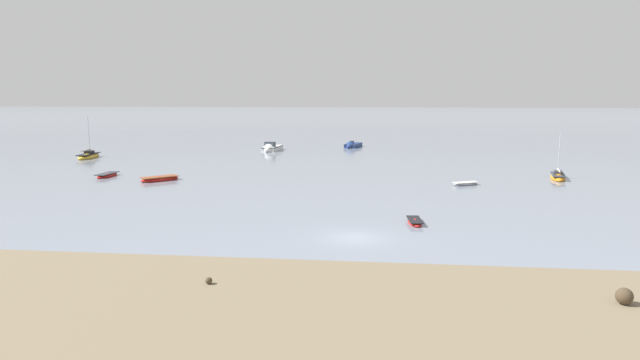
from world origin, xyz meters
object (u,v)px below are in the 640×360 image
rowboat_moored_2 (415,222)px  sailboat_moored_0 (558,177)px  motorboat_moored_0 (271,149)px  motorboat_moored_1 (352,146)px  rowboat_moored_3 (465,184)px  rowboat_moored_4 (107,175)px  sailboat_moored_1 (89,156)px  rowboat_moored_1 (160,179)px

rowboat_moored_2 → sailboat_moored_0: (18.81, 25.32, 0.13)m
motorboat_moored_0 → motorboat_moored_1: (14.38, 8.23, -0.10)m
motorboat_moored_1 → rowboat_moored_3: bearing=34.8°
motorboat_moored_0 → motorboat_moored_1: 16.57m
rowboat_moored_2 → rowboat_moored_4: (-36.93, 20.99, 0.04)m
motorboat_moored_1 → sailboat_moored_1: bearing=-46.8°
motorboat_moored_0 → rowboat_moored_4: 35.69m
rowboat_moored_1 → motorboat_moored_1: (20.68, 43.41, 0.09)m
rowboat_moored_1 → sailboat_moored_0: size_ratio=0.74×
rowboat_moored_3 → sailboat_moored_1: bearing=134.4°
rowboat_moored_1 → motorboat_moored_0: 35.74m
sailboat_moored_0 → rowboat_moored_3: bearing=129.4°
sailboat_moored_0 → motorboat_moored_1: bearing=49.4°
rowboat_moored_2 → rowboat_moored_3: (6.87, 19.36, 0.00)m
rowboat_moored_3 → sailboat_moored_1: (-56.80, 20.44, 0.17)m
sailboat_moored_0 → sailboat_moored_1: (-68.74, 14.47, 0.05)m
rowboat_moored_3 → sailboat_moored_1: size_ratio=0.47×
rowboat_moored_1 → sailboat_moored_1: (-20.91, 21.25, 0.11)m
motorboat_moored_0 → rowboat_moored_3: size_ratio=2.10×
rowboat_moored_4 → motorboat_moored_0: bearing=-19.3°
rowboat_moored_4 → sailboat_moored_1: 22.87m
sailboat_moored_0 → motorboat_moored_1: sailboat_moored_0 is taller
sailboat_moored_0 → rowboat_moored_1: bearing=111.0°
motorboat_moored_0 → rowboat_moored_4: motorboat_moored_0 is taller
rowboat_moored_1 → sailboat_moored_0: sailboat_moored_0 is taller
rowboat_moored_3 → rowboat_moored_4: (-43.79, 1.63, 0.03)m
rowboat_moored_2 → sailboat_moored_1: bearing=-133.6°
motorboat_moored_0 → rowboat_moored_1: bearing=-3.3°
rowboat_moored_1 → rowboat_moored_3: bearing=-42.8°
rowboat_moored_4 → sailboat_moored_1: size_ratio=0.57×
motorboat_moored_0 → sailboat_moored_1: size_ratio=0.98×
rowboat_moored_1 → rowboat_moored_2: 34.44m
sailboat_moored_1 → sailboat_moored_0: bearing=-106.5°
motorboat_moored_0 → rowboat_moored_2: size_ratio=2.22×
motorboat_moored_1 → rowboat_moored_3: 45.23m
rowboat_moored_2 → sailboat_moored_0: size_ratio=0.52×
rowboat_moored_3 → rowboat_moored_2: bearing=-135.4°
motorboat_moored_0 → rowboat_moored_2: bearing=29.8°
sailboat_moored_1 → rowboat_moored_2: bearing=-133.2°
rowboat_moored_2 → sailboat_moored_0: sailboat_moored_0 is taller
rowboat_moored_2 → motorboat_moored_0: bearing=-162.1°
rowboat_moored_3 → rowboat_moored_1: bearing=155.5°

